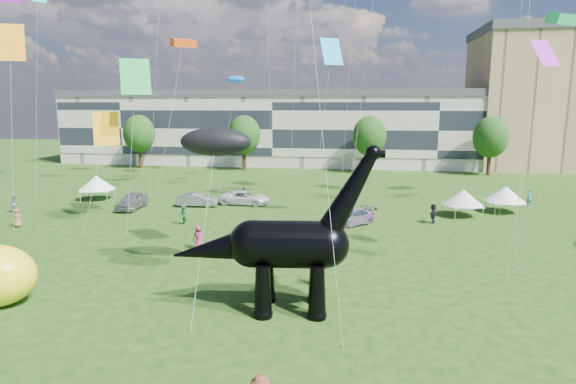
# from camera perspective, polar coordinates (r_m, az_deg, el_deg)

# --- Properties ---
(ground) EXTENTS (220.00, 220.00, 0.00)m
(ground) POSITION_cam_1_polar(r_m,az_deg,el_deg) (26.42, -6.59, -13.82)
(ground) COLOR #16330C
(ground) RESTS_ON ground
(terrace_row) EXTENTS (78.00, 11.00, 12.00)m
(terrace_row) POSITION_cam_1_polar(r_m,az_deg,el_deg) (86.57, -1.21, 7.30)
(terrace_row) COLOR beige
(terrace_row) RESTS_ON ground
(apartment_block) EXTENTS (28.00, 18.00, 22.00)m
(apartment_block) POSITION_cam_1_polar(r_m,az_deg,el_deg) (94.40, 29.66, 9.25)
(apartment_block) COLOR tan
(apartment_block) RESTS_ON ground
(tree_far_left) EXTENTS (5.20, 5.20, 9.44)m
(tree_far_left) POSITION_cam_1_polar(r_m,az_deg,el_deg) (84.59, -17.24, 6.95)
(tree_far_left) COLOR #382314
(tree_far_left) RESTS_ON ground
(tree_mid_left) EXTENTS (5.20, 5.20, 9.44)m
(tree_mid_left) POSITION_cam_1_polar(r_m,az_deg,el_deg) (78.54, -5.21, 7.14)
(tree_mid_left) COLOR #382314
(tree_mid_left) RESTS_ON ground
(tree_mid_right) EXTENTS (5.20, 5.20, 9.44)m
(tree_mid_right) POSITION_cam_1_polar(r_m,az_deg,el_deg) (76.37, 9.65, 6.94)
(tree_mid_right) COLOR #382314
(tree_mid_right) RESTS_ON ground
(tree_far_right) EXTENTS (5.20, 5.20, 9.44)m
(tree_far_right) POSITION_cam_1_polar(r_m,az_deg,el_deg) (78.83, 22.92, 6.37)
(tree_far_right) COLOR #382314
(tree_far_right) RESTS_ON ground
(dinosaur_sculpture) EXTENTS (11.21, 3.34, 9.13)m
(dinosaur_sculpture) POSITION_cam_1_polar(r_m,az_deg,el_deg) (25.27, -0.78, -6.54)
(dinosaur_sculpture) COLOR black
(dinosaur_sculpture) RESTS_ON ground
(car_silver) EXTENTS (2.16, 4.99, 1.68)m
(car_silver) POSITION_cam_1_polar(r_m,az_deg,el_deg) (52.45, -18.02, -1.02)
(car_silver) COLOR #AFAEB3
(car_silver) RESTS_ON ground
(car_grey) EXTENTS (4.43, 1.94, 1.41)m
(car_grey) POSITION_cam_1_polar(r_m,az_deg,el_deg) (51.98, -10.69, -0.93)
(car_grey) COLOR gray
(car_grey) RESTS_ON ground
(car_white) EXTENTS (5.55, 2.80, 1.50)m
(car_white) POSITION_cam_1_polar(r_m,az_deg,el_deg) (52.25, -5.15, -0.68)
(car_white) COLOR silver
(car_white) RESTS_ON ground
(car_dark) EXTENTS (4.92, 5.08, 1.46)m
(car_dark) POSITION_cam_1_polar(r_m,az_deg,el_deg) (43.63, 7.45, -3.00)
(car_dark) COLOR #595960
(car_dark) RESTS_ON ground
(gazebo_near) EXTENTS (4.59, 4.59, 2.63)m
(gazebo_near) POSITION_cam_1_polar(r_m,az_deg,el_deg) (49.53, 20.04, -0.62)
(gazebo_near) COLOR silver
(gazebo_near) RESTS_ON ground
(gazebo_far) EXTENTS (4.04, 4.04, 2.64)m
(gazebo_far) POSITION_cam_1_polar(r_m,az_deg,el_deg) (52.84, 24.38, -0.24)
(gazebo_far) COLOR white
(gazebo_far) RESTS_ON ground
(gazebo_left) EXTENTS (4.72, 4.72, 2.74)m
(gazebo_left) POSITION_cam_1_polar(r_m,az_deg,el_deg) (58.67, -21.73, 1.00)
(gazebo_left) COLOR white
(gazebo_left) RESTS_ON ground
(visitors) EXTENTS (53.11, 39.90, 1.85)m
(visitors) POSITION_cam_1_polar(r_m,az_deg,el_deg) (39.14, -3.86, -4.27)
(visitors) COLOR #402F6B
(visitors) RESTS_ON ground
(kites) EXTENTS (61.93, 35.27, 31.48)m
(kites) POSITION_cam_1_polar(r_m,az_deg,el_deg) (46.82, -6.04, 21.38)
(kites) COLOR #D6480E
(kites) RESTS_ON ground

